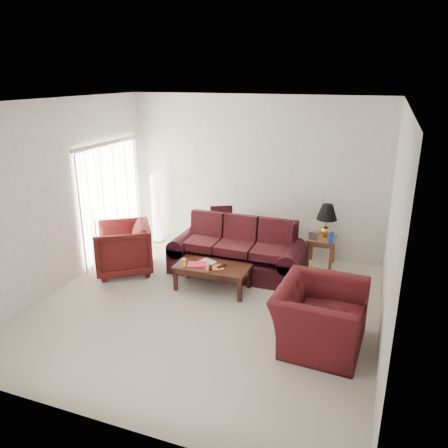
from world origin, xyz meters
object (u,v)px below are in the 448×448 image
floor_lamp (157,208)px  coffee_table (213,277)px  armchair_right (320,316)px  armchair_left (123,248)px  end_table (321,251)px  sofa (237,248)px

floor_lamp → coffee_table: 2.53m
floor_lamp → armchair_right: size_ratio=1.19×
armchair_left → end_table: bearing=80.2°
armchair_left → coffee_table: (1.74, -0.09, -0.23)m
floor_lamp → armchair_left: bearing=-84.7°
end_table → floor_lamp: floor_lamp is taller
floor_lamp → armchair_right: floor_lamp is taller
end_table → armchair_right: 2.54m
coffee_table → armchair_right: bearing=-6.7°
end_table → armchair_left: size_ratio=0.55×
floor_lamp → end_table: bearing=-0.8°
sofa → coffee_table: 0.79m
sofa → end_table: 1.60m
end_table → armchair_left: armchair_left is taller
end_table → coffee_table: (-1.51, -1.57, -0.06)m
sofa → end_table: sofa is taller
armchair_left → armchair_right: size_ratio=0.79×
armchair_left → coffee_table: 1.75m
coffee_table → armchair_left: bearing=-162.9°
end_table → armchair_left: bearing=-155.6°
sofa → armchair_left: bearing=-166.4°
armchair_left → armchair_right: armchair_left is taller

